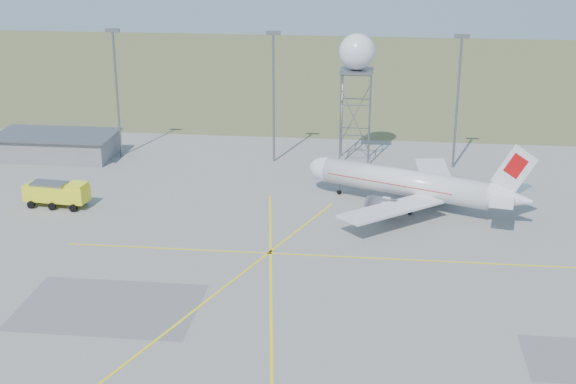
# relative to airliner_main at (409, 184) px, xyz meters

# --- Properties ---
(grass_strip) EXTENTS (400.00, 120.00, 0.03)m
(grass_strip) POSITION_rel_airliner_main_xyz_m (-10.63, 92.57, -3.26)
(grass_strip) COLOR #505B32
(grass_strip) RESTS_ON ground
(building_grey) EXTENTS (19.00, 10.00, 3.90)m
(building_grey) POSITION_rel_airliner_main_xyz_m (-55.63, 16.57, -1.30)
(building_grey) COLOR gray
(building_grey) RESTS_ON ground
(mast_a) EXTENTS (2.20, 0.50, 20.50)m
(mast_a) POSITION_rel_airliner_main_xyz_m (-45.63, 18.57, 8.80)
(mast_a) COLOR slate
(mast_a) RESTS_ON ground
(mast_b) EXTENTS (2.20, 0.50, 20.50)m
(mast_b) POSITION_rel_airliner_main_xyz_m (-20.63, 18.57, 8.80)
(mast_b) COLOR slate
(mast_b) RESTS_ON ground
(mast_c) EXTENTS (2.20, 0.50, 20.50)m
(mast_c) POSITION_rel_airliner_main_xyz_m (7.37, 18.57, 8.80)
(mast_c) COLOR slate
(mast_c) RESTS_ON ground
(airliner_main) EXTENTS (30.09, 28.13, 10.68)m
(airliner_main) POSITION_rel_airliner_main_xyz_m (0.00, 0.00, 0.00)
(airliner_main) COLOR silver
(airliner_main) RESTS_ON ground
(radar_tower) EXTENTS (5.56, 5.56, 20.11)m
(radar_tower) POSITION_rel_airliner_main_xyz_m (-7.96, 20.25, 8.01)
(radar_tower) COLOR slate
(radar_tower) RESTS_ON ground
(fire_truck) EXTENTS (8.82, 4.12, 3.43)m
(fire_truck) POSITION_rel_airliner_main_xyz_m (-46.67, -5.16, -1.62)
(fire_truck) COLOR yellow
(fire_truck) RESTS_ON ground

